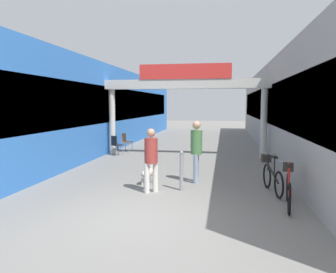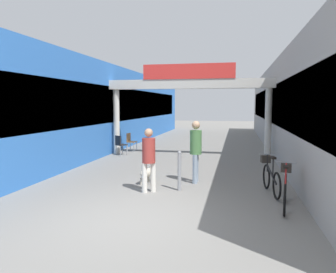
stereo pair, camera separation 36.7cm
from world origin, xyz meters
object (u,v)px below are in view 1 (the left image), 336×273
bicycle_red_nearest (288,187)px  cafe_chair_wood_farther (126,140)px  pedestrian_companion (196,147)px  dog_on_leash (149,172)px  pedestrian_with_dog (151,156)px  bollard_post_metal (181,170)px  cafe_chair_black_nearer (116,144)px  bicycle_black_second (271,175)px

bicycle_red_nearest → cafe_chair_wood_farther: bearing=128.7°
pedestrian_companion → dog_on_leash: (-1.33, -0.38, -0.72)m
pedestrian_with_dog → pedestrian_companion: bearing=51.0°
bollard_post_metal → cafe_chair_black_nearer: (-3.66, 5.43, 0.00)m
pedestrian_companion → cafe_chair_wood_farther: pedestrian_companion is taller
pedestrian_with_dog → dog_on_leash: 1.15m
cafe_chair_wood_farther → pedestrian_companion: bearing=-55.8°
bicycle_red_nearest → cafe_chair_black_nearer: bicycle_red_nearest is taller
bicycle_black_second → pedestrian_with_dog: bearing=-169.1°
bicycle_red_nearest → pedestrian_companion: bearing=139.4°
dog_on_leash → bicycle_black_second: bicycle_black_second is taller
pedestrian_companion → bollard_post_metal: pedestrian_companion is taller
pedestrian_with_dog → dog_on_leash: size_ratio=2.24×
dog_on_leash → bicycle_red_nearest: size_ratio=0.44×
pedestrian_with_dog → bicycle_black_second: size_ratio=0.99×
pedestrian_companion → bollard_post_metal: bearing=-107.6°
bicycle_black_second → bicycle_red_nearest: bearing=-80.3°
bicycle_red_nearest → bicycle_black_second: bearing=99.7°
dog_on_leash → cafe_chair_black_nearer: (-2.64, 4.84, 0.22)m
pedestrian_with_dog → bicycle_red_nearest: size_ratio=0.99×
pedestrian_with_dog → bicycle_red_nearest: (3.29, -0.61, -0.52)m
cafe_chair_black_nearer → cafe_chair_wood_farther: size_ratio=1.00×
dog_on_leash → bicycle_red_nearest: bearing=-23.3°
bicycle_black_second → pedestrian_companion: bearing=160.6°
cafe_chair_black_nearer → pedestrian_companion: bearing=-48.3°
pedestrian_with_dog → dog_on_leash: pedestrian_with_dog is taller
bicycle_black_second → bollard_post_metal: bearing=-173.6°
cafe_chair_wood_farther → dog_on_leash: bearing=-67.2°
cafe_chair_black_nearer → pedestrian_with_dog: bearing=-63.2°
dog_on_leash → cafe_chair_wood_farther: (-2.57, 6.12, 0.22)m
pedestrian_with_dog → pedestrian_companion: pedestrian_companion is taller
bicycle_red_nearest → cafe_chair_black_nearer: 8.89m
pedestrian_companion → bicycle_red_nearest: pedestrian_companion is taller
bollard_post_metal → bicycle_black_second: bearing=6.4°
bollard_post_metal → bicycle_red_nearest: bearing=-20.3°
pedestrian_with_dog → dog_on_leash: (-0.27, 0.93, -0.63)m
pedestrian_companion → cafe_chair_wood_farther: bearing=124.2°
bollard_post_metal → cafe_chair_wood_farther: size_ratio=1.19×
pedestrian_with_dog → cafe_chair_wood_farther: bearing=111.9°
bicycle_red_nearest → dog_on_leash: bearing=156.7°
pedestrian_with_dog → cafe_chair_black_nearer: size_ratio=1.87×
bicycle_black_second → cafe_chair_wood_farther: bicycle_black_second is taller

